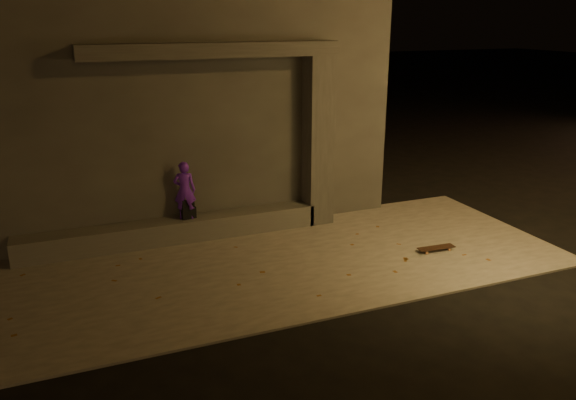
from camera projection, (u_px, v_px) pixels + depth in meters
name	position (u px, v px, depth m)	size (l,w,h in m)	color
ground	(318.00, 315.00, 8.64)	(120.00, 120.00, 0.00)	black
sidewalk	(273.00, 263.00, 10.40)	(11.00, 4.40, 0.04)	#605A54
building	(166.00, 96.00, 13.21)	(9.00, 5.10, 5.22)	#3A3735
ledge	(173.00, 230.00, 11.34)	(6.00, 0.55, 0.45)	#504E49
column	(318.00, 142.00, 11.98)	(0.55, 0.55, 3.60)	#3A3735
canopy	(214.00, 50.00, 10.65)	(5.00, 0.70, 0.28)	#3A3735
skateboarder	(185.00, 190.00, 11.19)	(0.43, 0.28, 1.18)	#521AAD
backpack	(188.00, 211.00, 11.34)	(0.32, 0.24, 0.41)	black
skateboard	(436.00, 248.00, 10.88)	(0.76, 0.24, 0.08)	black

